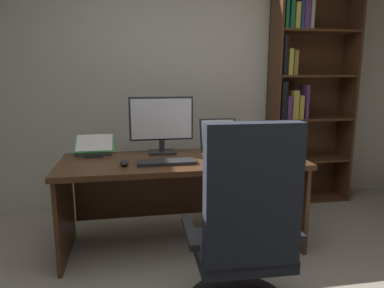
{
  "coord_description": "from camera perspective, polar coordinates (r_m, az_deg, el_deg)",
  "views": [
    {
      "loc": [
        -0.46,
        -1.6,
        1.35
      ],
      "look_at": [
        -0.01,
        0.94,
        0.84
      ],
      "focal_mm": 32.79,
      "sensor_mm": 36.0,
      "label": 1
    }
  ],
  "objects": [
    {
      "name": "wall_back",
      "position": [
        3.67,
        -2.9,
        9.75
      ],
      "size": [
        5.08,
        0.12,
        2.51
      ],
      "primitive_type": "cube",
      "color": "beige",
      "rests_on": "ground"
    },
    {
      "name": "desk",
      "position": [
        2.81,
        -1.78,
        -5.79
      ],
      "size": [
        1.84,
        0.71,
        0.71
      ],
      "color": "#4C2D19",
      "rests_on": "ground"
    },
    {
      "name": "bookshelf",
      "position": [
        3.85,
        17.41,
        6.88
      ],
      "size": [
        0.87,
        0.31,
        2.22
      ],
      "color": "#4C2D19",
      "rests_on": "ground"
    },
    {
      "name": "office_chair",
      "position": [
        1.95,
        8.54,
        -15.44
      ],
      "size": [
        0.62,
        0.6,
        1.13
      ],
      "rotation": [
        0.0,
        0.0,
        -0.03
      ],
      "color": "#232326",
      "rests_on": "ground"
    },
    {
      "name": "monitor",
      "position": [
        2.85,
        -4.98,
        3.16
      ],
      "size": [
        0.52,
        0.16,
        0.46
      ],
      "color": "#232326",
      "rests_on": "desk"
    },
    {
      "name": "laptop",
      "position": [
        2.98,
        4.76,
        -0.05
      ],
      "size": [
        0.32,
        0.33,
        0.26
      ],
      "color": "#232326",
      "rests_on": "desk"
    },
    {
      "name": "keyboard",
      "position": [
        2.55,
        -4.17,
        -2.96
      ],
      "size": [
        0.42,
        0.15,
        0.02
      ],
      "primitive_type": "cube",
      "color": "#232326",
      "rests_on": "desk"
    },
    {
      "name": "computer_mouse",
      "position": [
        2.53,
        -10.95,
        -3.03
      ],
      "size": [
        0.06,
        0.1,
        0.04
      ],
      "primitive_type": "ellipsoid",
      "color": "#232326",
      "rests_on": "desk"
    },
    {
      "name": "reading_stand_with_book",
      "position": [
        2.94,
        -15.59,
        -0.22
      ],
      "size": [
        0.31,
        0.26,
        0.15
      ],
      "color": "#232326",
      "rests_on": "desk"
    },
    {
      "name": "open_binder",
      "position": [
        2.67,
        11.36,
        -2.52
      ],
      "size": [
        0.54,
        0.34,
        0.02
      ],
      "rotation": [
        0.0,
        0.0,
        -0.15
      ],
      "color": "#DB422D",
      "rests_on": "desk"
    },
    {
      "name": "notepad",
      "position": [
        2.77,
        3.62,
        -1.96
      ],
      "size": [
        0.16,
        0.22,
        0.01
      ],
      "primitive_type": "cube",
      "rotation": [
        0.0,
        0.0,
        0.06
      ],
      "color": "white",
      "rests_on": "desk"
    },
    {
      "name": "pen",
      "position": [
        2.77,
        4.02,
        -1.77
      ],
      "size": [
        0.14,
        0.03,
        0.01
      ],
      "primitive_type": "cylinder",
      "rotation": [
        0.0,
        1.57,
        0.17
      ],
      "color": "navy",
      "rests_on": "notepad"
    }
  ]
}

